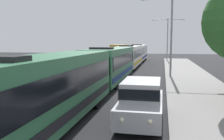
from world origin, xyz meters
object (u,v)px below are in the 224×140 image
(streetlamp_far, at_px, (168,35))
(bus_fourth_in_line, at_px, (139,52))
(bus_lead, at_px, (51,87))
(white_suv, at_px, (141,100))
(streetlamp_mid, at_px, (172,27))
(bus_middle, at_px, (130,56))
(bus_second_in_line, at_px, (111,63))
(box_truck_oncoming, at_px, (118,53))

(streetlamp_far, bearing_deg, bus_fourth_in_line, -164.48)
(bus_lead, bearing_deg, white_suv, 19.49)
(white_suv, relative_size, streetlamp_mid, 0.57)
(bus_middle, distance_m, white_suv, 24.33)
(streetlamp_far, bearing_deg, bus_second_in_line, -101.17)
(bus_second_in_line, distance_m, bus_middle, 13.01)
(streetlamp_far, bearing_deg, bus_lead, -97.75)
(bus_second_in_line, xyz_separation_m, streetlamp_far, (5.40, 27.35, 3.37))
(bus_fourth_in_line, xyz_separation_m, white_suv, (3.70, -36.88, -0.66))
(bus_middle, bearing_deg, bus_lead, -90.00)
(bus_middle, height_order, box_truck_oncoming, bus_middle)
(bus_second_in_line, xyz_separation_m, bus_fourth_in_line, (0.00, 25.85, 0.00))
(bus_second_in_line, bearing_deg, box_truck_oncoming, 98.45)
(bus_lead, relative_size, streetlamp_mid, 1.43)
(streetlamp_mid, distance_m, streetlamp_far, 23.31)
(bus_fourth_in_line, distance_m, white_suv, 37.07)
(bus_middle, relative_size, white_suv, 2.51)
(bus_middle, relative_size, streetlamp_mid, 1.44)
(bus_second_in_line, relative_size, streetlamp_mid, 1.46)
(bus_lead, height_order, bus_second_in_line, same)
(streetlamp_mid, bearing_deg, bus_middle, 121.03)
(bus_lead, relative_size, bus_second_in_line, 0.98)
(bus_middle, distance_m, streetlamp_far, 15.69)
(bus_lead, relative_size, white_suv, 2.50)
(bus_second_in_line, distance_m, white_suv, 11.66)
(bus_second_in_line, height_order, streetlamp_mid, streetlamp_mid)
(bus_second_in_line, distance_m, streetlamp_mid, 7.56)
(streetlamp_far, bearing_deg, white_suv, -92.54)
(bus_fourth_in_line, bearing_deg, streetlamp_mid, -76.10)
(bus_middle, xyz_separation_m, streetlamp_mid, (5.40, -8.97, 3.42))
(white_suv, bearing_deg, box_truck_oncoming, 101.88)
(bus_fourth_in_line, xyz_separation_m, streetlamp_far, (5.40, 1.50, 3.37))
(bus_lead, height_order, streetlamp_mid, streetlamp_mid)
(white_suv, bearing_deg, bus_fourth_in_line, 95.73)
(box_truck_oncoming, bearing_deg, bus_middle, -70.31)
(bus_second_in_line, height_order, white_suv, bus_second_in_line)
(bus_second_in_line, xyz_separation_m, streetlamp_mid, (5.40, 4.03, 3.42))
(streetlamp_mid, relative_size, streetlamp_far, 1.01)
(bus_second_in_line, height_order, bus_middle, same)
(bus_fourth_in_line, height_order, box_truck_oncoming, bus_fourth_in_line)
(bus_second_in_line, height_order, box_truck_oncoming, bus_second_in_line)
(bus_lead, relative_size, streetlamp_far, 1.45)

